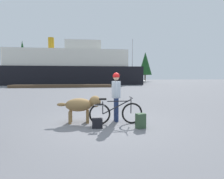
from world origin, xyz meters
name	(u,v)px	position (x,y,z in m)	size (l,w,h in m)	color
ground_plane	(106,124)	(0.00, 0.00, 0.00)	(160.00, 160.00, 0.00)	slate
bicycle	(116,113)	(0.30, -0.09, 0.39)	(1.81, 0.44, 0.91)	black
person_cyclist	(116,92)	(0.38, 0.33, 1.05)	(0.32, 0.53, 1.74)	navy
dog	(82,105)	(-0.82, 0.27, 0.62)	(1.50, 0.54, 0.93)	olive
backpack	(141,121)	(1.01, -0.64, 0.23)	(0.28, 0.20, 0.46)	#334C33
handbag_pannier	(97,123)	(-0.33, -0.46, 0.15)	(0.32, 0.18, 0.30)	black
dock_pier	(62,86)	(-4.53, 20.82, 0.20)	(14.28, 2.19, 0.40)	brown
ferry_boat	(70,68)	(-4.38, 30.14, 3.22)	(28.07, 7.03, 9.05)	black
sailboat_moored	(132,81)	(8.74, 32.31, 0.52)	(6.82, 1.91, 9.71)	silver
pine_tree_far_left	(23,57)	(-19.29, 47.59, 7.18)	(3.13, 3.13, 11.61)	#4C331E
pine_tree_center	(106,61)	(4.08, 44.50, 5.87)	(3.65, 3.65, 9.20)	#4C331E
pine_tree_far_right	(145,64)	(16.25, 46.60, 5.47)	(4.00, 4.00, 8.91)	#4C331E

